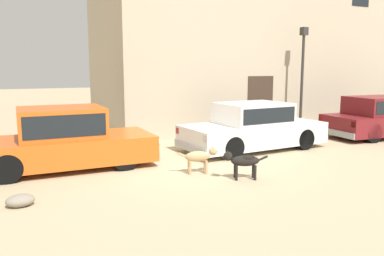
{
  "coord_description": "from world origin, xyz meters",
  "views": [
    {
      "loc": [
        -3.89,
        -8.55,
        2.4
      ],
      "look_at": [
        0.16,
        0.2,
        0.9
      ],
      "focal_mm": 36.26,
      "sensor_mm": 36.0,
      "label": 1
    }
  ],
  "objects_px": {
    "parked_sedan_nearest": "(64,139)",
    "street_lamp": "(303,66)",
    "stray_dog_spotted": "(200,156)",
    "stray_dog_tan": "(243,160)",
    "parked_sedan_third": "(381,117)",
    "parked_sedan_second": "(253,126)"
  },
  "relations": [
    {
      "from": "stray_dog_spotted",
      "to": "parked_sedan_second",
      "type": "bearing_deg",
      "value": 49.54
    },
    {
      "from": "parked_sedan_third",
      "to": "street_lamp",
      "type": "xyz_separation_m",
      "value": [
        -2.12,
        1.72,
        1.74
      ]
    },
    {
      "from": "stray_dog_tan",
      "to": "street_lamp",
      "type": "xyz_separation_m",
      "value": [
        5.13,
        4.2,
        2.03
      ]
    },
    {
      "from": "stray_dog_tan",
      "to": "street_lamp",
      "type": "distance_m",
      "value": 6.94
    },
    {
      "from": "parked_sedan_third",
      "to": "stray_dog_spotted",
      "type": "bearing_deg",
      "value": -165.07
    },
    {
      "from": "parked_sedan_third",
      "to": "stray_dog_spotted",
      "type": "height_order",
      "value": "parked_sedan_third"
    },
    {
      "from": "parked_sedan_nearest",
      "to": "parked_sedan_third",
      "type": "xyz_separation_m",
      "value": [
        10.65,
        -0.12,
        -0.01
      ]
    },
    {
      "from": "parked_sedan_second",
      "to": "parked_sedan_nearest",
      "type": "bearing_deg",
      "value": 175.45
    },
    {
      "from": "stray_dog_tan",
      "to": "street_lamp",
      "type": "bearing_deg",
      "value": -119.97
    },
    {
      "from": "parked_sedan_nearest",
      "to": "street_lamp",
      "type": "xyz_separation_m",
      "value": [
        8.53,
        1.6,
        1.73
      ]
    },
    {
      "from": "street_lamp",
      "to": "parked_sedan_third",
      "type": "bearing_deg",
      "value": -39.09
    },
    {
      "from": "parked_sedan_second",
      "to": "street_lamp",
      "type": "xyz_separation_m",
      "value": [
        3.16,
        1.64,
        1.76
      ]
    },
    {
      "from": "parked_sedan_second",
      "to": "parked_sedan_third",
      "type": "height_order",
      "value": "parked_sedan_third"
    },
    {
      "from": "parked_sedan_second",
      "to": "parked_sedan_third",
      "type": "bearing_deg",
      "value": -5.05
    },
    {
      "from": "parked_sedan_nearest",
      "to": "stray_dog_tan",
      "type": "xyz_separation_m",
      "value": [
        3.4,
        -2.6,
        -0.3
      ]
    },
    {
      "from": "stray_dog_spotted",
      "to": "stray_dog_tan",
      "type": "relative_size",
      "value": 0.95
    },
    {
      "from": "stray_dog_spotted",
      "to": "stray_dog_tan",
      "type": "height_order",
      "value": "stray_dog_tan"
    },
    {
      "from": "parked_sedan_third",
      "to": "street_lamp",
      "type": "relative_size",
      "value": 1.14
    },
    {
      "from": "parked_sedan_nearest",
      "to": "stray_dog_spotted",
      "type": "xyz_separation_m",
      "value": [
        2.77,
        -1.79,
        -0.33
      ]
    },
    {
      "from": "parked_sedan_nearest",
      "to": "stray_dog_tan",
      "type": "distance_m",
      "value": 4.29
    },
    {
      "from": "parked_sedan_nearest",
      "to": "parked_sedan_second",
      "type": "distance_m",
      "value": 5.37
    },
    {
      "from": "stray_dog_spotted",
      "to": "parked_sedan_third",
      "type": "bearing_deg",
      "value": 27.44
    }
  ]
}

